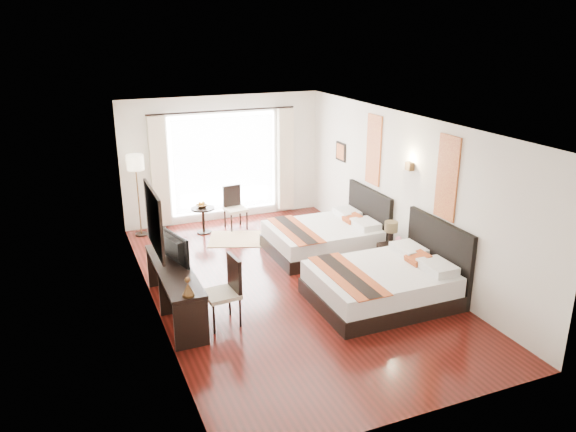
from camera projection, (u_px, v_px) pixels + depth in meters
name	position (u px, v px, depth m)	size (l,w,h in m)	color
floor	(288.00, 284.00, 9.67)	(4.50, 7.50, 0.01)	#340E09
ceiling	(288.00, 122.00, 8.77)	(4.50, 7.50, 0.02)	white
wall_headboard	(404.00, 192.00, 10.03)	(0.01, 7.50, 2.80)	silver
wall_desk	(150.00, 224.00, 8.40)	(0.01, 7.50, 2.80)	silver
wall_window	(223.00, 159.00, 12.49)	(4.50, 0.01, 2.80)	silver
wall_entry	(423.00, 307.00, 5.95)	(4.50, 0.01, 2.80)	silver
window_glass	(224.00, 163.00, 12.51)	(2.40, 0.02, 2.20)	white
sheer_curtain	(225.00, 164.00, 12.46)	(2.30, 0.02, 2.10)	white
drape_left	(159.00, 172.00, 11.90)	(0.35, 0.14, 2.35)	beige
drape_right	(286.00, 160.00, 12.96)	(0.35, 0.14, 2.35)	beige
art_panel_near	(447.00, 178.00, 8.83)	(0.03, 0.50, 1.35)	maroon
art_panel_far	(374.00, 150.00, 10.78)	(0.03, 0.50, 1.35)	maroon
wall_sconce	(410.00, 166.00, 9.67)	(0.10, 0.14, 0.14)	#4A341A
mirror_frame	(154.00, 220.00, 8.12)	(0.04, 1.25, 0.95)	black
mirror_glass	(156.00, 220.00, 8.13)	(0.01, 1.12, 0.82)	white
bed_near	(386.00, 283.00, 8.98)	(2.20, 1.71, 1.24)	black
bed_far	(326.00, 237.00, 10.96)	(2.09, 1.63, 1.18)	black
nightstand	(393.00, 258.00, 10.13)	(0.40, 0.50, 0.48)	black
table_lamp	(391.00, 228.00, 10.10)	(0.24, 0.24, 0.38)	black
vase	(398.00, 245.00, 9.86)	(0.13, 0.13, 0.14)	black
console_desk	(175.00, 291.00, 8.58)	(0.50, 2.20, 0.76)	black
television	(171.00, 249.00, 8.58)	(0.81, 0.11, 0.46)	black
bronze_figurine	(188.00, 288.00, 7.55)	(0.16, 0.16, 0.25)	#4A341A
desk_chair	(223.00, 304.00, 8.29)	(0.52, 0.52, 1.04)	beige
floor_lamp	(136.00, 168.00, 11.44)	(0.35, 0.35, 1.74)	black
side_table	(203.00, 220.00, 11.96)	(0.49, 0.49, 0.56)	black
fruit_bowl	(202.00, 206.00, 11.88)	(0.24, 0.24, 0.06)	#402F17
window_chair	(235.00, 216.00, 12.24)	(0.48, 0.48, 0.93)	beige
jute_rug	(243.00, 239.00, 11.69)	(1.39, 0.94, 0.01)	tan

